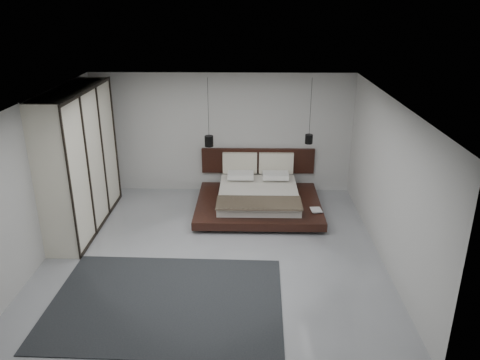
{
  "coord_description": "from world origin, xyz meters",
  "views": [
    {
      "loc": [
        0.63,
        -7.49,
        4.34
      ],
      "look_at": [
        0.45,
        1.2,
        0.95
      ],
      "focal_mm": 35.0,
      "sensor_mm": 36.0,
      "label": 1
    }
  ],
  "objects_px": {
    "wardrobe": "(79,160)",
    "rug": "(167,301)",
    "lattice_screen": "(89,144)",
    "pendant_right": "(309,139)",
    "pendant_left": "(209,141)",
    "bed": "(258,197)"
  },
  "relations": [
    {
      "from": "bed",
      "to": "rug",
      "type": "xyz_separation_m",
      "value": [
        -1.45,
        -3.44,
        -0.27
      ]
    },
    {
      "from": "pendant_right",
      "to": "wardrobe",
      "type": "xyz_separation_m",
      "value": [
        -4.62,
        -1.23,
        -0.1
      ]
    },
    {
      "from": "lattice_screen",
      "to": "rug",
      "type": "distance_m",
      "value": 4.79
    },
    {
      "from": "wardrobe",
      "to": "bed",
      "type": "bearing_deg",
      "value": 13.15
    },
    {
      "from": "lattice_screen",
      "to": "pendant_left",
      "type": "relative_size",
      "value": 1.74
    },
    {
      "from": "bed",
      "to": "pendant_right",
      "type": "distance_m",
      "value": 1.67
    },
    {
      "from": "wardrobe",
      "to": "rug",
      "type": "xyz_separation_m",
      "value": [
        2.08,
        -2.62,
        -1.38
      ]
    },
    {
      "from": "pendant_left",
      "to": "pendant_right",
      "type": "distance_m",
      "value": 2.18
    },
    {
      "from": "bed",
      "to": "rug",
      "type": "distance_m",
      "value": 3.74
    },
    {
      "from": "lattice_screen",
      "to": "bed",
      "type": "relative_size",
      "value": 0.98
    },
    {
      "from": "lattice_screen",
      "to": "pendant_left",
      "type": "height_order",
      "value": "pendant_left"
    },
    {
      "from": "pendant_right",
      "to": "wardrobe",
      "type": "height_order",
      "value": "pendant_right"
    },
    {
      "from": "bed",
      "to": "lattice_screen",
      "type": "bearing_deg",
      "value": 171.92
    },
    {
      "from": "bed",
      "to": "pendant_right",
      "type": "relative_size",
      "value": 1.86
    },
    {
      "from": "pendant_right",
      "to": "rug",
      "type": "relative_size",
      "value": 0.4
    },
    {
      "from": "bed",
      "to": "wardrobe",
      "type": "xyz_separation_m",
      "value": [
        -3.53,
        -0.82,
        1.11
      ]
    },
    {
      "from": "lattice_screen",
      "to": "pendant_right",
      "type": "relative_size",
      "value": 1.83
    },
    {
      "from": "pendant_right",
      "to": "rug",
      "type": "height_order",
      "value": "pendant_right"
    },
    {
      "from": "pendant_right",
      "to": "wardrobe",
      "type": "bearing_deg",
      "value": -165.1
    },
    {
      "from": "pendant_left",
      "to": "bed",
      "type": "bearing_deg",
      "value": -20.4
    },
    {
      "from": "pendant_left",
      "to": "rug",
      "type": "distance_m",
      "value": 4.11
    },
    {
      "from": "pendant_right",
      "to": "lattice_screen",
      "type": "bearing_deg",
      "value": 178.44
    }
  ]
}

